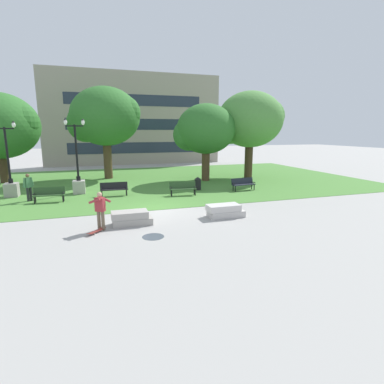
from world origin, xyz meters
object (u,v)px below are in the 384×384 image
Objects in this scene: park_bench_near_right at (114,188)px; park_bench_far_right at (243,183)px; concrete_block_center at (131,218)px; concrete_block_left at (225,211)px; park_bench_far_left at (49,194)px; lamp_post_right at (11,182)px; trash_bin at (198,183)px; park_bench_near_left at (183,188)px; person_bystander_near_lawn at (28,186)px; skateboard at (96,231)px; lamp_post_left at (78,179)px; person_skateboarder at (100,209)px.

park_bench_near_right is 9.20m from park_bench_far_right.
concrete_block_center and concrete_block_left have the same top height.
park_bench_far_left is at bearing 145.12° from concrete_block_left.
park_bench_far_left is at bearing -43.77° from lamp_post_right.
trash_bin is at bearing -7.00° from lamp_post_right.
park_bench_near_left is at bearing -176.28° from park_bench_far_right.
concrete_block_left is at bearing -34.88° from park_bench_far_left.
park_bench_near_left is (-0.58, 5.66, 0.23)m from concrete_block_left.
park_bench_far_left is 0.99× the size of park_bench_far_right.
person_bystander_near_lawn is at bearing -178.68° from trash_bin.
lamp_post_right reaches higher than park_bench_near_left.
park_bench_far_left is at bearing 124.88° from concrete_block_center.
concrete_block_left is 6.28m from skateboard.
lamp_post_left is at bearing 54.32° from park_bench_far_left.
person_skateboarder is 10.26m from trash_bin.
park_bench_far_left is at bearing -125.68° from lamp_post_left.
concrete_block_left reaches higher than skateboard.
park_bench_near_right is at bearing 9.74° from park_bench_far_left.
lamp_post_right reaches higher than concrete_block_center.
park_bench_far_right is (4.70, 0.31, 0.00)m from park_bench_near_left.
concrete_block_center is 8.78m from lamp_post_left.
park_bench_far_right is at bearing 31.61° from person_skateboarder.
person_skateboarder is 0.94× the size of park_bench_far_left.
lamp_post_right is at bearing 173.00° from trash_bin.
person_skateboarder is at bearing -58.61° from lamp_post_right.
skateboard is 0.18× the size of lamp_post_right.
concrete_block_left is 11.22m from lamp_post_left.
park_bench_near_right is 0.99× the size of park_bench_far_right.
park_bench_near_right is at bearing 126.13° from concrete_block_left.
concrete_block_center is at bearing -72.54° from lamp_post_left.
person_skateboarder is 7.14m from park_bench_far_left.
skateboard is at bearing -154.55° from concrete_block_center.
person_bystander_near_lawn is (-5.11, 0.02, 0.45)m from park_bench_near_right.
person_skateboarder is at bearing -177.32° from concrete_block_left.
park_bench_near_left is at bearing -3.89° from park_bench_far_left.
person_bystander_near_lawn is at bearing 128.89° from concrete_block_center.
park_bench_far_left is at bearing 176.11° from park_bench_near_left.
concrete_block_center is 1.00× the size of park_bench_near_left.
park_bench_near_right is 2.82m from lamp_post_left.
trash_bin is at bearing 5.41° from park_bench_far_left.
concrete_block_center is 1.00× the size of park_bench_far_right.
park_bench_near_right is 1.06× the size of person_bystander_near_lawn.
concrete_block_center is 7.43m from park_bench_far_left.
lamp_post_right reaches higher than concrete_block_left.
trash_bin is (-3.11, 1.20, -0.04)m from park_bench_far_right.
park_bench_far_left is 9.98m from trash_bin.
park_bench_near_right is 1.89× the size of trash_bin.
trash_bin reaches higher than skateboard.
park_bench_near_right is 3.95m from park_bench_far_left.
concrete_block_center is at bearing -55.12° from park_bench_far_left.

